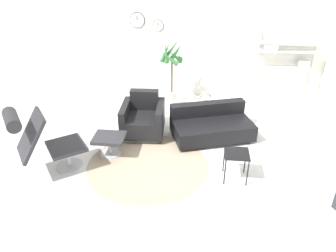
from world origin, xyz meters
TOP-DOWN VIEW (x-y plane):
  - ground_plane at (0.00, 0.00)m, footprint 12.00×12.00m
  - wall_back at (-0.00, 2.72)m, footprint 12.00×0.09m
  - round_rug at (-0.20, -0.40)m, footprint 2.03×2.03m
  - lounge_chair at (-1.79, -0.78)m, footprint 1.18×1.08m
  - ottoman at (-0.90, -0.12)m, footprint 0.54×0.46m
  - armchair_red at (-0.45, 0.68)m, footprint 0.82×0.84m
  - couch_low at (0.86, 0.68)m, footprint 1.65×1.24m
  - side_table at (1.22, -0.59)m, footprint 0.38×0.38m
  - potted_plant at (-0.04, 2.08)m, footprint 0.54×0.57m
  - shelf_unit at (2.46, 2.50)m, footprint 1.31×0.28m

SIDE VIEW (x-z plane):
  - ground_plane at x=0.00m, z-range 0.00..0.00m
  - round_rug at x=-0.20m, z-range 0.00..0.01m
  - couch_low at x=0.86m, z-range -0.08..0.52m
  - ottoman at x=-0.90m, z-range 0.10..0.46m
  - armchair_red at x=-0.45m, z-range -0.10..0.69m
  - side_table at x=1.22m, z-range 0.17..0.64m
  - lounge_chair at x=-1.79m, z-range 0.11..1.27m
  - potted_plant at x=-0.04m, z-range 0.05..1.52m
  - shelf_unit at x=2.46m, z-range 0.21..2.05m
  - wall_back at x=0.00m, z-range 0.00..2.80m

